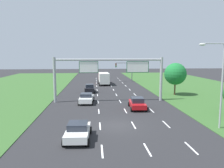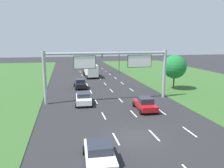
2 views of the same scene
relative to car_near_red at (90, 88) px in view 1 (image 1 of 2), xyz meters
name	(u,v)px [view 1 (image 1 of 2)]	position (x,y,z in m)	size (l,w,h in m)	color
ground_plane	(117,126)	(3.25, -21.16, -0.81)	(200.00, 200.00, 0.00)	#262628
lane_dashes_inner_left	(98,98)	(1.50, -6.16, -0.80)	(0.14, 68.40, 0.01)	white
lane_dashes_inner_right	(118,98)	(5.00, -6.16, -0.80)	(0.14, 68.40, 0.01)	white
lane_dashes_slip	(138,97)	(8.50, -6.16, -0.80)	(0.14, 68.40, 0.01)	white
car_near_red	(90,88)	(0.00, 0.00, 0.00)	(2.15, 4.15, 1.66)	black
car_lead_silver	(87,98)	(-0.27, -9.92, -0.04)	(2.44, 4.44, 1.51)	white
car_mid_lane	(137,103)	(6.77, -14.19, -0.03)	(2.36, 4.34, 1.58)	red
car_far_ahead	(78,131)	(-0.49, -24.65, -0.06)	(2.34, 4.14, 1.49)	white
box_truck	(104,78)	(3.30, 12.10, 0.83)	(2.88, 8.06, 2.98)	#B21E19
sign_gantry	(111,71)	(3.51, -8.91, 4.08)	(17.24, 0.44, 7.00)	#9EA0A5
traffic_light_mast	(125,68)	(9.52, 17.29, 3.06)	(4.76, 0.49, 5.60)	#47494F
street_lamp	(219,78)	(12.95, -22.92, 4.27)	(2.61, 0.32, 8.50)	#9EA0A5
roadside_tree_mid	(175,74)	(15.68, -4.41, 3.12)	(3.98, 3.98, 5.93)	#513823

